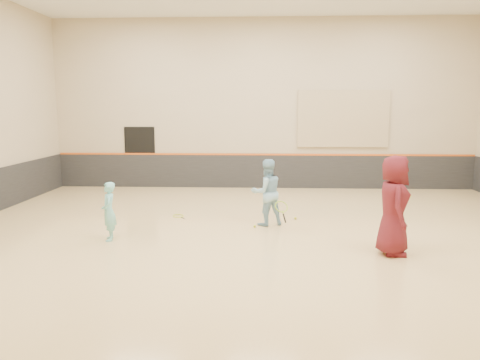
{
  "coord_description": "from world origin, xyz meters",
  "views": [
    {
      "loc": [
        -0.08,
        -10.81,
        2.9
      ],
      "look_at": [
        -0.59,
        0.4,
        1.15
      ],
      "focal_mm": 35.0,
      "sensor_mm": 36.0,
      "label": 1
    }
  ],
  "objects_px": {
    "girl": "(109,211)",
    "spare_racket": "(178,215)",
    "instructor": "(267,192)",
    "young_man": "(394,205)"
  },
  "relations": [
    {
      "from": "spare_racket",
      "to": "instructor",
      "type": "bearing_deg",
      "value": -18.96
    },
    {
      "from": "instructor",
      "to": "spare_racket",
      "type": "height_order",
      "value": "instructor"
    },
    {
      "from": "instructor",
      "to": "girl",
      "type": "bearing_deg",
      "value": 1.3
    },
    {
      "from": "instructor",
      "to": "young_man",
      "type": "bearing_deg",
      "value": 115.95
    },
    {
      "from": "spare_racket",
      "to": "girl",
      "type": "bearing_deg",
      "value": -115.61
    },
    {
      "from": "girl",
      "to": "young_man",
      "type": "relative_size",
      "value": 0.65
    },
    {
      "from": "girl",
      "to": "spare_racket",
      "type": "xyz_separation_m",
      "value": [
        1.11,
        2.31,
        -0.61
      ]
    },
    {
      "from": "instructor",
      "to": "spare_racket",
      "type": "distance_m",
      "value": 2.61
    },
    {
      "from": "instructor",
      "to": "young_man",
      "type": "xyz_separation_m",
      "value": [
        2.47,
        -2.22,
        0.17
      ]
    },
    {
      "from": "instructor",
      "to": "young_man",
      "type": "relative_size",
      "value": 0.83
    }
  ]
}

